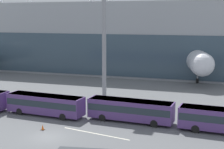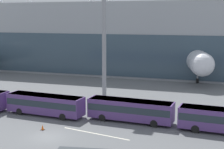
{
  "view_description": "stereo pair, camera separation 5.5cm",
  "coord_description": "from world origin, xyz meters",
  "views": [
    {
      "loc": [
        19.55,
        -35.45,
        14.32
      ],
      "look_at": [
        0.6,
        23.35,
        4.0
      ],
      "focal_mm": 55.0,
      "sensor_mm": 36.0,
      "label": 1
    },
    {
      "loc": [
        19.6,
        -35.43,
        14.32
      ],
      "look_at": [
        0.6,
        23.35,
        4.0
      ],
      "focal_mm": 55.0,
      "sensor_mm": 36.0,
      "label": 2
    }
  ],
  "objects": [
    {
      "name": "airliner_at_gate_far",
      "position": [
        11.69,
        54.13,
        4.88
      ],
      "size": [
        41.85,
        41.85,
        14.71
      ],
      "rotation": [
        0.0,
        0.0,
        -1.35
      ],
      "color": "silver",
      "rests_on": "ground_plane"
    },
    {
      "name": "lane_stripe_0",
      "position": [
        5.04,
        2.89,
        0.0
      ],
      "size": [
        9.4,
        2.15,
        0.01
      ],
      "primitive_type": "cube",
      "rotation": [
        0.0,
        0.0,
        -0.2
      ],
      "color": "silver",
      "rests_on": "ground_plane"
    },
    {
      "name": "ground_plane",
      "position": [
        0.0,
        0.0,
        0.0
      ],
      "size": [
        440.0,
        440.0,
        0.0
      ],
      "primitive_type": "plane",
      "color": "slate"
    },
    {
      "name": "traffic_cone_0",
      "position": [
        -1.94,
        2.12,
        0.35
      ],
      "size": [
        0.47,
        0.47,
        0.72
      ],
      "color": "black",
      "rests_on": "ground_plane"
    },
    {
      "name": "shuttle_bus_1",
      "position": [
        -4.87,
        8.26,
        1.8
      ],
      "size": [
        12.1,
        3.71,
        3.04
      ],
      "rotation": [
        0.0,
        0.0,
        -0.08
      ],
      "color": "#56387A",
      "rests_on": "ground_plane"
    },
    {
      "name": "floodlight_mast",
      "position": [
        -0.7,
        22.77,
        15.62
      ],
      "size": [
        2.3,
        2.3,
        27.28
      ],
      "color": "gray",
      "rests_on": "ground_plane"
    },
    {
      "name": "shuttle_bus_2",
      "position": [
        7.88,
        9.11,
        1.8
      ],
      "size": [
        12.06,
        3.5,
        3.04
      ],
      "rotation": [
        0.0,
        0.0,
        -0.06
      ],
      "color": "#56387A",
      "rests_on": "ground_plane"
    }
  ]
}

